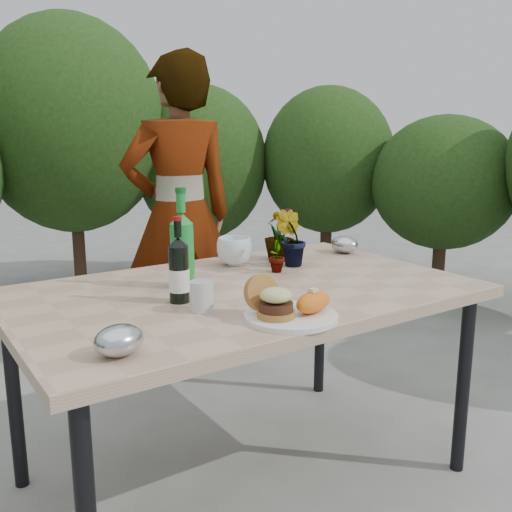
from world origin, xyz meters
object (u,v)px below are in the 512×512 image
dinner_plate (291,316)px  wine_bottle (179,271)px  patio_table (244,303)px  person (179,216)px

dinner_plate → wine_bottle: wine_bottle is taller
dinner_plate → wine_bottle: bearing=120.0°
patio_table → dinner_plate: bearing=-100.7°
wine_bottle → dinner_plate: bearing=-68.1°
dinner_plate → person: 1.52m
patio_table → wine_bottle: wine_bottle is taller
patio_table → person: 1.15m
wine_bottle → person: 1.26m
dinner_plate → patio_table: bearing=79.3°
patio_table → dinner_plate: (-0.07, -0.37, 0.06)m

